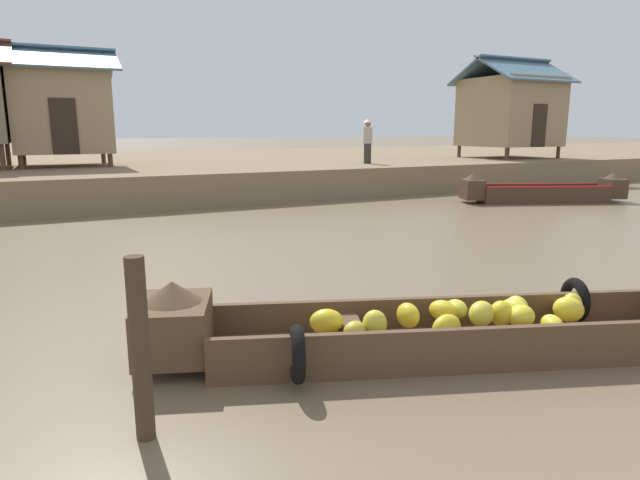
# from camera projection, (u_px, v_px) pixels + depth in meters

# --- Properties ---
(ground_plane) EXTENTS (300.00, 300.00, 0.00)m
(ground_plane) POSITION_uv_depth(u_px,v_px,m) (303.00, 262.00, 9.35)
(ground_plane) COLOR #726047
(riverbank_strip) EXTENTS (160.00, 20.00, 1.00)m
(riverbank_strip) POSITION_uv_depth(u_px,v_px,m) (143.00, 170.00, 24.22)
(riverbank_strip) COLOR #7F6B4C
(riverbank_strip) RESTS_ON ground
(banana_boat) EXTENTS (6.17, 2.99, 0.84)m
(banana_boat) POSITION_uv_depth(u_px,v_px,m) (458.00, 326.00, 5.49)
(banana_boat) COLOR brown
(banana_boat) RESTS_ON ground
(fishing_skiff_distant) EXTENTS (5.06, 2.71, 0.92)m
(fishing_skiff_distant) POSITION_uv_depth(u_px,v_px,m) (543.00, 192.00, 17.04)
(fishing_skiff_distant) COLOR #473323
(fishing_skiff_distant) RESTS_ON ground
(stilt_house_mid_left) EXTENTS (3.80, 3.39, 4.04)m
(stilt_house_mid_left) POSITION_uv_depth(u_px,v_px,m) (61.00, 109.00, 18.66)
(stilt_house_mid_left) COLOR #4C3826
(stilt_house_mid_left) RESTS_ON riverbank_strip
(stilt_house_mid_right) EXTENTS (4.20, 3.86, 4.40)m
(stilt_house_mid_right) POSITION_uv_depth(u_px,v_px,m) (510.00, 111.00, 24.34)
(stilt_house_mid_right) COLOR #4C3826
(stilt_house_mid_right) RESTS_ON riverbank_strip
(vendor_person) EXTENTS (0.44, 0.44, 1.66)m
(vendor_person) POSITION_uv_depth(u_px,v_px,m) (368.00, 139.00, 20.31)
(vendor_person) COLOR #332D28
(vendor_person) RESTS_ON riverbank_strip
(mooring_post) EXTENTS (0.14, 0.14, 1.38)m
(mooring_post) POSITION_uv_depth(u_px,v_px,m) (140.00, 350.00, 3.88)
(mooring_post) COLOR #423323
(mooring_post) RESTS_ON ground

